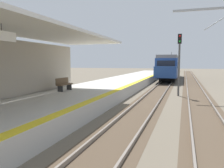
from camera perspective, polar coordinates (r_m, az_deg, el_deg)
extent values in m
cube|color=#B7B5AD|center=(15.47, -8.12, -3.41)|extent=(5.00, 80.00, 0.90)
cube|color=yellow|center=(14.57, -0.16, -2.11)|extent=(0.50, 80.00, 0.01)
cube|color=white|center=(9.33, -26.32, 11.01)|extent=(0.08, 1.40, 0.36)
cylinder|color=#333333|center=(9.37, -26.40, 12.92)|extent=(0.03, 0.03, 0.27)
cube|color=#4C3D2D|center=(18.10, 10.32, -3.57)|extent=(2.34, 120.00, 0.01)
cube|color=slate|center=(18.20, 8.08, -3.24)|extent=(0.08, 120.00, 0.15)
cube|color=slate|center=(18.01, 12.60, -3.41)|extent=(0.08, 120.00, 0.15)
cube|color=#4C3D2D|center=(17.98, 21.15, -3.92)|extent=(2.34, 120.00, 0.01)
cube|color=slate|center=(17.94, 18.86, -3.61)|extent=(0.08, 120.00, 0.15)
cube|color=slate|center=(18.03, 23.44, -3.73)|extent=(0.08, 120.00, 0.15)
cube|color=navy|center=(39.33, 14.57, 4.23)|extent=(2.90, 18.00, 2.70)
cube|color=slate|center=(39.33, 14.63, 6.51)|extent=(2.67, 18.00, 0.44)
cube|color=black|center=(30.32, 13.57, 4.68)|extent=(2.32, 0.06, 1.21)
cube|color=navy|center=(29.57, 13.41, 2.97)|extent=(2.78, 1.60, 1.49)
cube|color=black|center=(39.26, 16.72, 4.76)|extent=(0.04, 15.84, 0.86)
cylinder|color=#333333|center=(42.94, 14.93, 7.30)|extent=(0.06, 0.06, 0.90)
cube|color=black|center=(33.58, 13.90, 1.13)|extent=(2.17, 2.20, 0.72)
cube|color=black|center=(45.23, 14.96, 2.20)|extent=(2.17, 2.20, 0.72)
cylinder|color=#4C4C4C|center=(19.70, 16.69, 3.44)|extent=(0.16, 0.16, 4.40)
cube|color=black|center=(19.79, 16.90, 10.98)|extent=(0.32, 0.24, 0.80)
sphere|color=red|center=(19.67, 16.91, 11.66)|extent=(0.16, 0.16, 0.16)
sphere|color=green|center=(19.63, 16.88, 10.38)|extent=(0.16, 0.16, 0.16)
cube|color=#9EA3A8|center=(19.36, 22.69, 17.22)|extent=(4.80, 0.16, 0.16)
cylinder|color=#9EA3A8|center=(19.33, 26.27, 14.68)|extent=(2.47, 0.07, 1.60)
cube|color=brown|center=(15.64, -11.95, -0.09)|extent=(0.44, 1.60, 0.06)
cube|color=brown|center=(15.72, -12.60, 0.80)|extent=(0.06, 1.60, 0.40)
cube|color=#333333|center=(15.15, -13.06, -1.13)|extent=(0.36, 0.08, 0.44)
cube|color=#333333|center=(16.18, -10.88, -0.67)|extent=(0.36, 0.08, 0.44)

